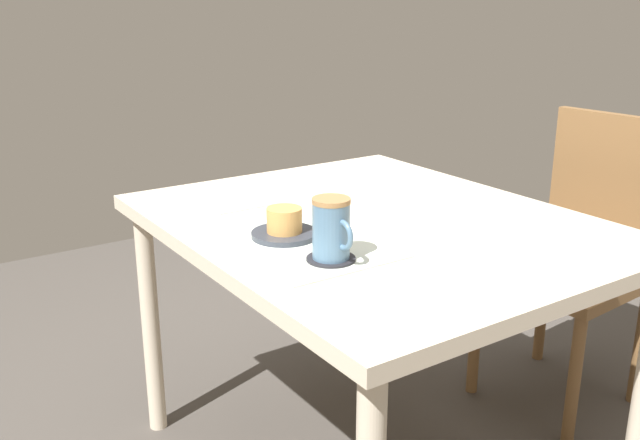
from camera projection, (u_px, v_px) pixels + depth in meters
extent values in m
cylinder|color=beige|center=(151.00, 323.00, 2.02)|extent=(0.05, 0.05, 0.67)
cylinder|color=beige|center=(374.00, 266.00, 2.45)|extent=(0.05, 0.05, 0.67)
cube|color=beige|center=(375.00, 226.00, 1.73)|extent=(1.12, 0.91, 0.04)
cylinder|color=brown|center=(574.00, 380.00, 1.99)|extent=(0.04, 0.04, 0.40)
cylinder|color=brown|center=(475.00, 335.00, 2.25)|extent=(0.04, 0.04, 0.40)
cylinder|color=brown|center=(640.00, 343.00, 2.20)|extent=(0.04, 0.04, 0.40)
cylinder|color=brown|center=(543.00, 306.00, 2.46)|extent=(0.04, 0.04, 0.40)
cube|color=brown|center=(564.00, 274.00, 2.16)|extent=(0.45, 0.45, 0.04)
cube|color=brown|center=(609.00, 186.00, 2.20)|extent=(0.39, 0.06, 0.45)
cube|color=silver|center=(305.00, 244.00, 1.54)|extent=(0.38, 0.29, 0.00)
cylinder|color=#333842|center=(285.00, 234.00, 1.58)|extent=(0.15, 0.15, 0.01)
cylinder|color=tan|center=(285.00, 220.00, 1.57)|extent=(0.08, 0.08, 0.05)
cylinder|color=#232328|center=(331.00, 259.00, 1.45)|extent=(0.10, 0.10, 0.00)
cylinder|color=slate|center=(331.00, 231.00, 1.43)|extent=(0.08, 0.08, 0.12)
cylinder|color=#9E7547|center=(331.00, 201.00, 1.41)|extent=(0.08, 0.08, 0.01)
torus|color=slate|center=(343.00, 235.00, 1.40)|extent=(0.06, 0.01, 0.06)
cube|color=silver|center=(233.00, 203.00, 1.85)|extent=(0.15, 0.15, 0.00)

